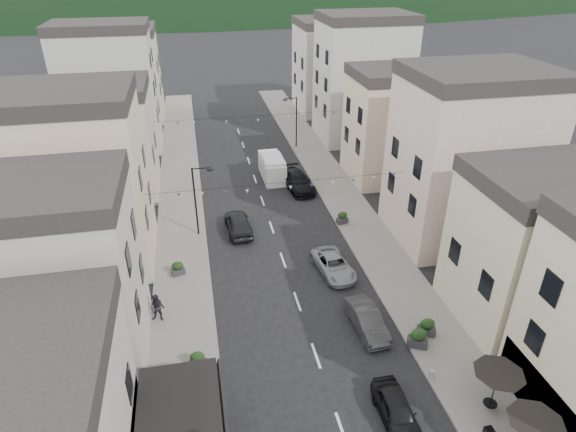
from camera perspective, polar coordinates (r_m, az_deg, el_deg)
name	(u,v)px	position (r m, az deg, el deg)	size (l,w,h in m)	color
sidewalk_left	(181,203)	(45.61, -12.59, 1.53)	(4.00, 76.00, 0.12)	slate
sidewalk_right	(336,189)	(47.44, 5.76, 3.24)	(4.00, 76.00, 0.12)	slate
boutique_awning	(185,431)	(22.27, -12.08, -23.70)	(3.77, 7.50, 3.28)	black
buildings_row_left	(98,125)	(49.42, -21.65, 9.98)	(10.20, 54.16, 14.00)	#BAB4AB
buildings_row_right	(392,109)	(51.58, 12.24, 12.34)	(10.20, 54.16, 14.50)	beige
cafe_terrace	(535,426)	(25.39, 27.20, -21.24)	(2.50, 8.10, 2.53)	black
streetlamp_left_far	(198,194)	(38.58, -10.60, 2.53)	(1.70, 0.56, 6.00)	black
streetlamp_right_far	(294,117)	(56.50, 0.72, 11.65)	(1.70, 0.56, 6.00)	black
bunting_near	(280,187)	(34.60, -0.97, 3.44)	(19.00, 0.28, 0.62)	black
bunting_far	(250,120)	(49.34, -4.50, 11.33)	(19.00, 0.28, 0.62)	black
parked_car_a	(397,410)	(26.17, 12.75, -21.55)	(1.62, 4.02, 1.37)	black
parked_car_b	(367,320)	(30.55, 9.34, -12.08)	(1.50, 4.30, 1.42)	#313133
parked_car_c	(334,265)	(35.08, 5.42, -5.79)	(2.13, 4.63, 1.29)	gray
parked_car_d	(298,181)	(47.05, 1.16, 4.16)	(2.24, 5.51, 1.60)	black
parked_car_e	(238,223)	(39.92, -5.90, -0.86)	(1.90, 4.72, 1.61)	black
delivery_van	(272,167)	(49.17, -1.89, 5.80)	(2.09, 5.15, 2.46)	white
pedestrian_a	(183,398)	(26.33, -12.29, -20.31)	(0.58, 0.38, 1.59)	black
pedestrian_b	(157,308)	(31.51, -15.22, -10.49)	(0.93, 0.73, 1.92)	black
planter_la	(198,360)	(28.38, -10.66, -16.39)	(1.04, 0.76, 1.04)	#323335
planter_lb	(178,268)	(35.50, -12.92, -6.06)	(1.03, 0.74, 1.05)	#303032
planter_ra	(418,338)	(29.96, 15.17, -13.78)	(1.29, 1.03, 1.27)	#2C2C2E
planter_rb	(427,327)	(30.87, 16.12, -12.55)	(1.19, 0.89, 1.19)	#2E2E30
planter_rc	(342,218)	(41.13, 6.45, -0.20)	(1.04, 0.72, 1.06)	#333336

